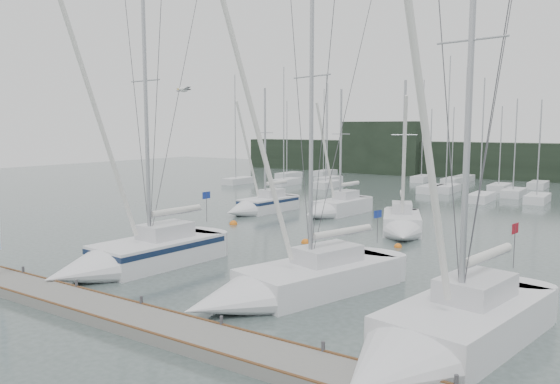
% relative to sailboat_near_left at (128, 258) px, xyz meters
% --- Properties ---
extents(ground, '(160.00, 160.00, 0.00)m').
position_rel_sailboat_near_left_xyz_m(ground, '(7.35, 0.10, -0.66)').
color(ground, '#414F4D').
rests_on(ground, ground).
extents(dock, '(24.00, 2.00, 0.40)m').
position_rel_sailboat_near_left_xyz_m(dock, '(7.35, -4.90, -0.46)').
color(dock, slate).
rests_on(dock, ground).
extents(far_treeline, '(90.00, 4.00, 5.00)m').
position_rel_sailboat_near_left_xyz_m(far_treeline, '(7.35, 62.10, 1.84)').
color(far_treeline, black).
rests_on(far_treeline, ground).
extents(far_building_left, '(12.00, 3.00, 8.00)m').
position_rel_sailboat_near_left_xyz_m(far_building_left, '(-12.65, 60.10, 3.34)').
color(far_building_left, black).
rests_on(far_building_left, ground).
extents(mast_forest, '(58.21, 27.49, 14.88)m').
position_rel_sailboat_near_left_xyz_m(mast_forest, '(6.60, 43.98, -0.17)').
color(mast_forest, silver).
rests_on(mast_forest, ground).
extents(sailboat_near_left, '(4.00, 10.14, 15.95)m').
position_rel_sailboat_near_left_xyz_m(sailboat_near_left, '(0.00, 0.00, 0.00)').
color(sailboat_near_left, silver).
rests_on(sailboat_near_left, ground).
extents(sailboat_near_center, '(6.10, 10.81, 15.75)m').
position_rel_sailboat_near_left_xyz_m(sailboat_near_center, '(8.80, 0.37, -0.10)').
color(sailboat_near_center, silver).
rests_on(sailboat_near_center, ground).
extents(sailboat_near_right, '(5.10, 10.82, 16.65)m').
position_rel_sailboat_near_left_xyz_m(sailboat_near_right, '(16.06, -1.75, -0.03)').
color(sailboat_near_right, silver).
rests_on(sailboat_near_right, ground).
extents(sailboat_mid_a, '(3.15, 7.86, 11.14)m').
position_rel_sailboat_near_left_xyz_m(sailboat_mid_a, '(-5.62, 18.57, -0.08)').
color(sailboat_mid_a, silver).
rests_on(sailboat_mid_a, ground).
extents(sailboat_mid_b, '(3.25, 7.84, 10.98)m').
position_rel_sailboat_near_left_xyz_m(sailboat_mid_b, '(0.18, 20.95, -0.10)').
color(sailboat_mid_b, silver).
rests_on(sailboat_mid_b, ground).
extents(sailboat_mid_c, '(5.05, 7.70, 11.01)m').
position_rel_sailboat_near_left_xyz_m(sailboat_mid_c, '(7.90, 16.37, -0.08)').
color(sailboat_mid_c, silver).
rests_on(sailboat_mid_c, ground).
extents(buoy_a, '(0.55, 0.55, 0.55)m').
position_rel_sailboat_near_left_xyz_m(buoy_a, '(3.89, 10.60, -0.66)').
color(buoy_a, orange).
rests_on(buoy_a, ground).
extents(buoy_b, '(0.47, 0.47, 0.47)m').
position_rel_sailboat_near_left_xyz_m(buoy_b, '(9.09, 12.71, -0.66)').
color(buoy_b, orange).
rests_on(buoy_b, ground).
extents(buoy_c, '(0.60, 0.60, 0.60)m').
position_rel_sailboat_near_left_xyz_m(buoy_c, '(-3.93, 13.21, -0.66)').
color(buoy_c, orange).
rests_on(buoy_c, ground).
extents(seagull, '(1.09, 0.58, 0.22)m').
position_rel_sailboat_near_left_xyz_m(seagull, '(5.30, -1.34, 8.00)').
color(seagull, white).
rests_on(seagull, ground).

